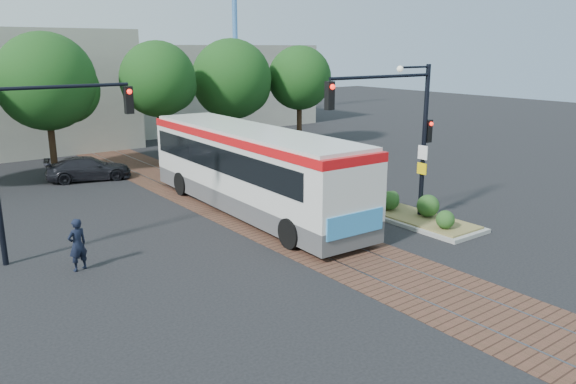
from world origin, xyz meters
The scene contains 11 objects.
ground centered at (0.00, 0.00, 0.00)m, with size 120.00×120.00×0.00m, color black.
trackbed centered at (0.00, 4.00, 0.01)m, with size 3.60×40.00×0.02m.
tree_row centered at (1.21, 16.42, 4.85)m, with size 26.40×5.60×7.67m.
warehouses centered at (-0.53, 28.75, 3.81)m, with size 40.00×13.00×8.00m.
crane centered at (18.00, 34.00, 10.88)m, with size 8.00×0.50×18.00m.
city_bus centered at (0.27, 4.40, 1.98)m, with size 3.29×13.39×3.56m.
traffic_island centered at (4.82, -0.90, 0.33)m, with size 2.20×5.20×1.13m.
signal_pole_main centered at (3.86, -0.81, 4.16)m, with size 5.49×0.46×6.00m.
signal_pole_left centered at (-8.37, 4.00, 3.86)m, with size 4.99×0.34×6.00m.
officer centered at (-7.73, 2.09, 0.85)m, with size 0.62×0.41×1.70m, color black.
parked_car centered at (-3.42, 14.39, 0.62)m, with size 1.74×4.29×1.24m, color black.
Camera 1 is at (-12.42, -15.12, 6.84)m, focal length 35.00 mm.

